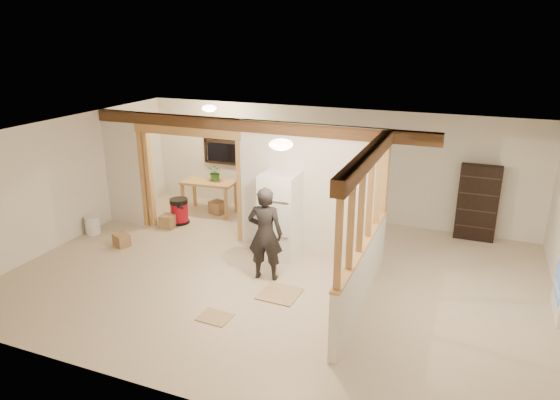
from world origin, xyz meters
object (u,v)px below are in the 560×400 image
at_px(work_table, 210,197).
at_px(shop_vac, 179,211).
at_px(woman, 265,234).
at_px(bookshelf, 477,203).
at_px(refrigerator, 280,215).

xyz_separation_m(work_table, shop_vac, (-0.29, -0.85, -0.10)).
height_order(woman, shop_vac, woman).
bearing_deg(bookshelf, refrigerator, -146.75).
height_order(refrigerator, shop_vac, refrigerator).
xyz_separation_m(woman, work_table, (-2.52, 2.53, -0.44)).
distance_m(shop_vac, bookshelf, 6.32).
height_order(refrigerator, woman, woman).
relative_size(work_table, bookshelf, 0.79).
bearing_deg(woman, bookshelf, -146.13).
distance_m(refrigerator, woman, 0.95).
height_order(work_table, bookshelf, bookshelf).
bearing_deg(woman, refrigerator, -93.82).
bearing_deg(work_table, bookshelf, 1.62).
bearing_deg(refrigerator, shop_vac, 164.72).
bearing_deg(refrigerator, bookshelf, 33.25).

